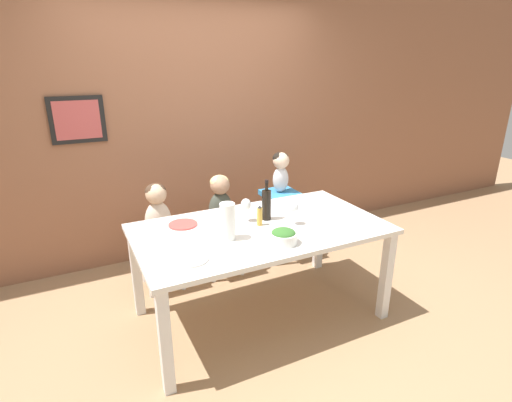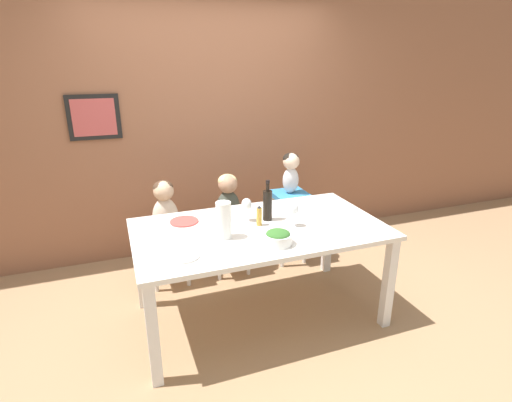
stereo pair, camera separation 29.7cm
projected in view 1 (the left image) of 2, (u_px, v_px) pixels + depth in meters
ground_plane at (260, 314)px, 3.23m from camera, size 14.00×14.00×0.00m
wall_back at (196, 122)px, 3.98m from camera, size 10.00×0.09×2.70m
dining_table at (261, 237)px, 3.00m from camera, size 1.85×1.03×0.77m
chair_far_left at (161, 248)px, 3.52m from camera, size 0.39×0.38×0.45m
chair_far_center at (222, 236)px, 3.76m from camera, size 0.39×0.38×0.45m
chair_right_highchair at (280, 208)px, 3.96m from camera, size 0.33×0.33×0.72m
person_child_left at (157, 211)px, 3.40m from camera, size 0.23×0.18×0.52m
person_child_center at (220, 201)px, 3.64m from camera, size 0.23×0.18×0.52m
person_baby_right at (281, 168)px, 3.83m from camera, size 0.16×0.16×0.39m
wine_bottle at (266, 204)px, 3.07m from camera, size 0.07×0.07×0.32m
paper_towel_roll at (228, 221)px, 2.73m from camera, size 0.11×0.11×0.26m
wine_glass_near at (294, 208)px, 2.97m from camera, size 0.08×0.08×0.18m
wine_glass_far at (246, 205)px, 3.03m from camera, size 0.08×0.08×0.18m
salad_bowl_large at (283, 236)px, 2.70m from camera, size 0.19×0.19×0.10m
dinner_plate_front_left at (191, 259)px, 2.48m from camera, size 0.22×0.22×0.01m
dinner_plate_back_left at (183, 224)px, 3.00m from camera, size 0.22×0.22×0.01m
condiment_bottle_hot_sauce at (260, 216)px, 2.98m from camera, size 0.04×0.04×0.16m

